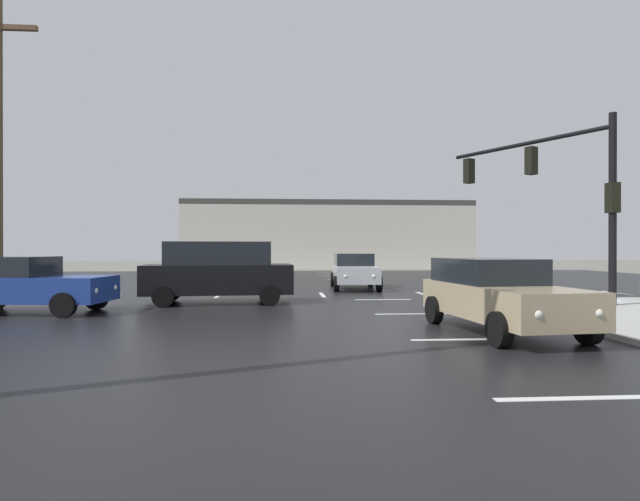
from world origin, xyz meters
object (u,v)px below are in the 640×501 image
object	(u,v)px
sedan_blue	(21,283)
suv_black	(218,271)
traffic_signal_mast	(558,181)
sedan_tan	(497,293)
sedan_silver	(354,270)

from	to	relation	value
sedan_blue	suv_black	bearing A→B (deg)	29.78
traffic_signal_mast	sedan_tan	world-z (taller)	traffic_signal_mast
traffic_signal_mast	suv_black	xyz separation A→B (m)	(-11.11, 0.92, -2.95)
sedan_tan	suv_black	size ratio (longest dim) A/B	0.94
sedan_silver	suv_black	bearing A→B (deg)	-38.94
sedan_tan	suv_black	xyz separation A→B (m)	(-6.80, 6.26, 0.24)
sedan_silver	suv_black	world-z (taller)	suv_black
traffic_signal_mast	sedan_blue	size ratio (longest dim) A/B	1.23
sedan_blue	sedan_tan	world-z (taller)	same
sedan_silver	suv_black	size ratio (longest dim) A/B	0.93
sedan_tan	sedan_silver	world-z (taller)	same
sedan_blue	sedan_silver	bearing A→B (deg)	44.40
traffic_signal_mast	suv_black	bearing A→B (deg)	57.82
suv_black	sedan_silver	bearing A→B (deg)	-136.39
sedan_blue	suv_black	world-z (taller)	suv_black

